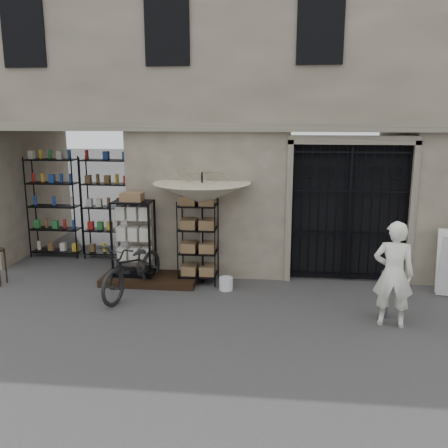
# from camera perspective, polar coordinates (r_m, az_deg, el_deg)

# --- Properties ---
(ground) EXTENTS (80.00, 80.00, 0.00)m
(ground) POSITION_cam_1_polar(r_m,az_deg,el_deg) (9.04, 4.14, -10.46)
(ground) COLOR black
(ground) RESTS_ON ground
(main_building) EXTENTS (14.00, 4.00, 9.00)m
(main_building) POSITION_cam_1_polar(r_m,az_deg,el_deg) (12.35, 5.25, 17.04)
(main_building) COLOR gray
(main_building) RESTS_ON ground
(shop_recess) EXTENTS (3.00, 1.70, 3.00)m
(shop_recess) POSITION_cam_1_polar(r_m,az_deg,el_deg) (12.26, -16.72, 2.52)
(shop_recess) COLOR black
(shop_recess) RESTS_ON ground
(shop_shelving) EXTENTS (2.70, 0.50, 2.50)m
(shop_shelving) POSITION_cam_1_polar(r_m,az_deg,el_deg) (12.78, -15.99, 1.82)
(shop_shelving) COLOR black
(shop_shelving) RESTS_ON ground
(iron_gate) EXTENTS (2.50, 0.21, 3.00)m
(iron_gate) POSITION_cam_1_polar(r_m,az_deg,el_deg) (10.89, 13.99, 1.45)
(iron_gate) COLOR black
(iron_gate) RESTS_ON ground
(step_platform) EXTENTS (2.00, 0.90, 0.15)m
(step_platform) POSITION_cam_1_polar(r_m,az_deg,el_deg) (10.79, -8.44, -6.24)
(step_platform) COLOR black
(step_platform) RESTS_ON ground
(display_cabinet) EXTENTS (0.81, 0.52, 1.73)m
(display_cabinet) POSITION_cam_1_polar(r_m,az_deg,el_deg) (10.68, -10.27, -2.07)
(display_cabinet) COLOR black
(display_cabinet) RESTS_ON step_platform
(wire_rack) EXTENTS (0.87, 0.70, 1.78)m
(wire_rack) POSITION_cam_1_polar(r_m,az_deg,el_deg) (10.48, -2.97, -2.14)
(wire_rack) COLOR black
(wire_rack) RESTS_ON ground
(market_umbrella) EXTENTS (2.26, 2.28, 2.84)m
(market_umbrella) POSITION_cam_1_polar(r_m,az_deg,el_deg) (10.21, -2.53, 4.17)
(market_umbrella) COLOR black
(market_umbrella) RESTS_ON ground
(white_bucket) EXTENTS (0.29, 0.29, 0.26)m
(white_bucket) POSITION_cam_1_polar(r_m,az_deg,el_deg) (10.23, 0.23, -6.82)
(white_bucket) COLOR silver
(white_bucket) RESTS_ON ground
(bicycle) EXTENTS (0.99, 1.25, 2.09)m
(bicycle) POSITION_cam_1_polar(r_m,az_deg,el_deg) (10.22, -10.20, -7.84)
(bicycle) COLOR black
(bicycle) RESTS_ON ground
(steel_bollard) EXTENTS (0.17, 0.17, 0.85)m
(steel_bollard) POSITION_cam_1_polar(r_m,az_deg,el_deg) (9.25, 17.85, -7.66)
(steel_bollard) COLOR slate
(steel_bollard) RESTS_ON ground
(shopkeeper) EXTENTS (0.96, 1.90, 0.43)m
(shopkeeper) POSITION_cam_1_polar(r_m,az_deg,el_deg) (9.13, 18.38, -10.86)
(shopkeeper) COLOR white
(shopkeeper) RESTS_ON ground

